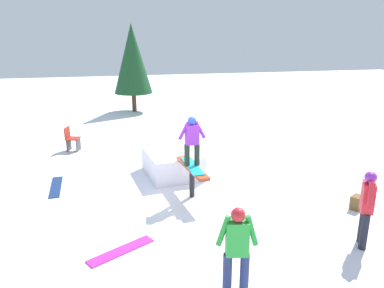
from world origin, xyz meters
TOP-DOWN VIEW (x-y plane):
  - ground_plane at (0.00, 0.00)m, footprint 60.00×60.00m
  - rail_feature at (0.00, 0.00)m, footprint 1.82×0.50m
  - snow_kicker_ramp at (-1.69, -0.21)m, footprint 1.97×1.71m
  - main_rider_on_rail at (0.00, 0.00)m, footprint 1.40×0.72m
  - bystander_green at (3.88, -0.17)m, footprint 0.29×0.69m
  - bystander_red at (3.08, 2.82)m, footprint 0.62×0.42m
  - loose_snowboard_magenta at (2.20, -1.95)m, footprint 0.93×1.37m
  - loose_snowboard_navy at (-1.46, -3.57)m, footprint 1.54×0.34m
  - folding_chair at (-4.93, -3.36)m, footprint 0.55×0.55m
  - backpack_on_snow at (1.62, 3.75)m, footprint 0.34×0.37m
  - pine_tree_near at (-11.65, -0.53)m, footprint 2.05×2.05m

SIDE VIEW (x-z plane):
  - ground_plane at x=0.00m, z-range 0.00..0.00m
  - loose_snowboard_magenta at x=2.20m, z-range 0.00..0.02m
  - loose_snowboard_navy at x=-1.46m, z-range 0.00..0.02m
  - backpack_on_snow at x=1.62m, z-range 0.00..0.34m
  - snow_kicker_ramp at x=-1.69m, z-range 0.00..0.72m
  - folding_chair at x=-4.93m, z-range -0.03..0.85m
  - rail_feature at x=0.00m, z-range 0.27..1.11m
  - bystander_green at x=3.88m, z-range 0.09..1.64m
  - bystander_red at x=3.08m, z-range 0.10..1.69m
  - main_rider_on_rail at x=0.00m, z-range 0.83..2.15m
  - pine_tree_near at x=-11.65m, z-range 0.50..5.16m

